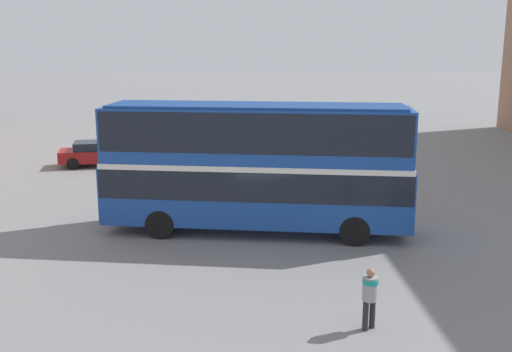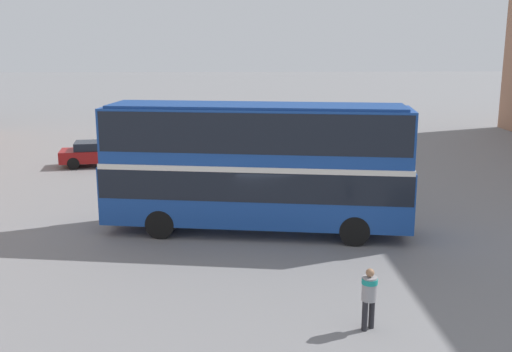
% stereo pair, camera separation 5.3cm
% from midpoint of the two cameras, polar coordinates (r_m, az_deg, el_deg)
% --- Properties ---
extents(ground_plane, '(240.00, 240.00, 0.00)m').
position_cam_midpoint_polar(ground_plane, '(22.33, 1.24, -5.52)').
color(ground_plane, slate).
extents(double_decker_bus, '(11.45, 4.20, 4.78)m').
position_cam_midpoint_polar(double_decker_bus, '(21.84, -0.07, 1.51)').
color(double_decker_bus, '#194293').
rests_on(double_decker_bus, ground_plane).
extents(pedestrian_foreground, '(0.54, 0.54, 1.60)m').
position_cam_midpoint_polar(pedestrian_foreground, '(15.19, 10.70, -10.83)').
color(pedestrian_foreground, '#232328').
rests_on(pedestrian_foreground, ground_plane).
extents(parked_car_kerb_near, '(4.38, 2.37, 1.41)m').
position_cam_midpoint_polar(parked_car_kerb_near, '(35.43, -14.97, 2.11)').
color(parked_car_kerb_near, maroon).
rests_on(parked_car_kerb_near, ground_plane).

